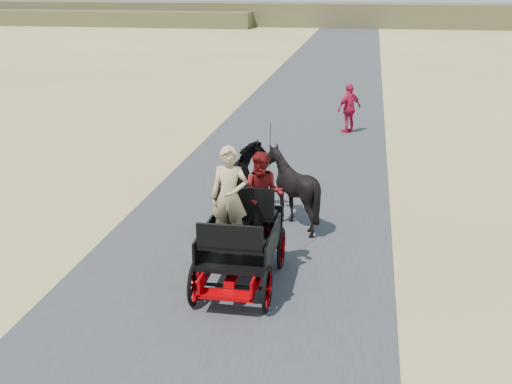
% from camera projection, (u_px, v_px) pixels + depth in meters
% --- Properties ---
extents(ground, '(140.00, 140.00, 0.00)m').
position_uv_depth(ground, '(214.00, 309.00, 10.68)').
color(ground, tan).
extents(road, '(6.00, 140.00, 0.01)m').
position_uv_depth(road, '(214.00, 309.00, 10.68)').
color(road, '#38383A').
rests_on(road, ground).
extents(ridge_far, '(140.00, 6.00, 2.40)m').
position_uv_depth(ridge_far, '(351.00, 15.00, 68.09)').
color(ridge_far, brown).
rests_on(ridge_far, ground).
extents(ridge_near, '(40.00, 4.00, 1.60)m').
position_uv_depth(ridge_near, '(70.00, 18.00, 69.43)').
color(ridge_near, brown).
rests_on(ridge_near, ground).
extents(carriage, '(1.30, 2.40, 0.72)m').
position_uv_depth(carriage, '(241.00, 265.00, 11.49)').
color(carriage, black).
rests_on(carriage, ground).
extents(horse_left, '(0.91, 2.01, 1.70)m').
position_uv_depth(horse_left, '(243.00, 186.00, 14.22)').
color(horse_left, black).
rests_on(horse_left, ground).
extents(horse_right, '(1.37, 1.54, 1.70)m').
position_uv_depth(horse_right, '(292.00, 188.00, 14.04)').
color(horse_right, black).
rests_on(horse_right, ground).
extents(driver_man, '(0.66, 0.43, 1.80)m').
position_uv_depth(driver_man, '(229.00, 197.00, 11.17)').
color(driver_man, tan).
rests_on(driver_man, carriage).
extents(passenger_woman, '(0.77, 0.60, 1.58)m').
position_uv_depth(passenger_woman, '(263.00, 194.00, 11.63)').
color(passenger_woman, '#660C0F').
rests_on(passenger_woman, carriage).
extents(pedestrian, '(1.01, 1.01, 1.73)m').
position_uv_depth(pedestrian, '(349.00, 108.00, 22.33)').
color(pedestrian, '#BD153B').
rests_on(pedestrian, ground).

